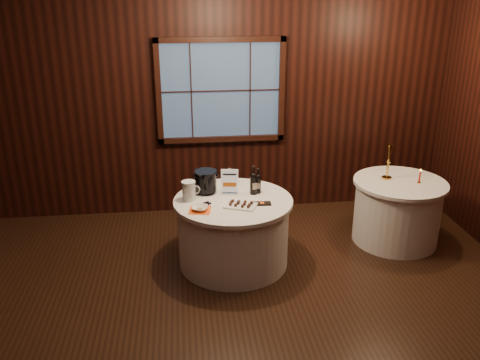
{
  "coord_description": "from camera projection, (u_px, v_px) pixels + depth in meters",
  "views": [
    {
      "loc": [
        -0.51,
        -3.96,
        2.93
      ],
      "look_at": [
        0.06,
        0.9,
        1.03
      ],
      "focal_mm": 38.0,
      "sensor_mm": 36.0,
      "label": 1
    }
  ],
  "objects": [
    {
      "name": "back_wall",
      "position": [
        221.0,
        99.0,
        6.52
      ],
      "size": [
        6.0,
        0.1,
        3.0
      ],
      "color": "black",
      "rests_on": "ground"
    },
    {
      "name": "side_table",
      "position": [
        397.0,
        211.0,
        6.06
      ],
      "size": [
        1.08,
        1.08,
        0.77
      ],
      "color": "white",
      "rests_on": "ground"
    },
    {
      "name": "main_table",
      "position": [
        233.0,
        231.0,
        5.57
      ],
      "size": [
        1.28,
        1.28,
        0.77
      ],
      "color": "white",
      "rests_on": "ground"
    },
    {
      "name": "ground",
      "position": [
        245.0,
        316.0,
        4.78
      ],
      "size": [
        6.0,
        6.0,
        0.0
      ],
      "primitive_type": "plane",
      "color": "black",
      "rests_on": "ground"
    },
    {
      "name": "port_bottle_left",
      "position": [
        253.0,
        182.0,
        5.52
      ],
      "size": [
        0.08,
        0.09,
        0.33
      ],
      "rotation": [
        0.0,
        0.0,
        0.3
      ],
      "color": "black",
      "rests_on": "main_table"
    },
    {
      "name": "cracker_bowl",
      "position": [
        200.0,
        208.0,
        5.16
      ],
      "size": [
        0.2,
        0.2,
        0.04
      ],
      "primitive_type": "imported",
      "rotation": [
        0.0,
        0.0,
        -0.26
      ],
      "color": "white",
      "rests_on": "orange_napkin"
    },
    {
      "name": "chocolate_plate",
      "position": [
        241.0,
        205.0,
        5.25
      ],
      "size": [
        0.38,
        0.32,
        0.05
      ],
      "rotation": [
        0.0,
        0.0,
        -0.41
      ],
      "color": "white",
      "rests_on": "main_table"
    },
    {
      "name": "brass_candlestick",
      "position": [
        388.0,
        167.0,
        5.95
      ],
      "size": [
        0.12,
        0.12,
        0.42
      ],
      "color": "gold",
      "rests_on": "side_table"
    },
    {
      "name": "ice_bucket",
      "position": [
        206.0,
        181.0,
        5.55
      ],
      "size": [
        0.25,
        0.25,
        0.26
      ],
      "color": "black",
      "rests_on": "main_table"
    },
    {
      "name": "sign_stand",
      "position": [
        230.0,
        185.0,
        5.53
      ],
      "size": [
        0.19,
        0.11,
        0.3
      ],
      "rotation": [
        0.0,
        0.0,
        -0.15
      ],
      "color": "#BBBAC2",
      "rests_on": "main_table"
    },
    {
      "name": "port_bottle_right",
      "position": [
        258.0,
        182.0,
        5.57
      ],
      "size": [
        0.07,
        0.07,
        0.28
      ],
      "rotation": [
        0.0,
        0.0,
        -0.22
      ],
      "color": "black",
      "rests_on": "main_table"
    },
    {
      "name": "glass_pitcher",
      "position": [
        189.0,
        191.0,
        5.38
      ],
      "size": [
        0.2,
        0.15,
        0.21
      ],
      "rotation": [
        0.0,
        0.0,
        0.07
      ],
      "color": "silver",
      "rests_on": "main_table"
    },
    {
      "name": "orange_napkin",
      "position": [
        200.0,
        210.0,
        5.17
      ],
      "size": [
        0.25,
        0.25,
        0.0
      ],
      "primitive_type": "cube",
      "rotation": [
        0.0,
        0.0,
        -0.15
      ],
      "color": "#F45614",
      "rests_on": "main_table"
    },
    {
      "name": "red_candle",
      "position": [
        420.0,
        178.0,
        5.85
      ],
      "size": [
        0.05,
        0.05,
        0.17
      ],
      "color": "gold",
      "rests_on": "side_table"
    },
    {
      "name": "chocolate_box",
      "position": [
        262.0,
        204.0,
        5.31
      ],
      "size": [
        0.19,
        0.1,
        0.02
      ],
      "primitive_type": "cube",
      "rotation": [
        0.0,
        0.0,
        -0.06
      ],
      "color": "black",
      "rests_on": "main_table"
    },
    {
      "name": "grape_bunch",
      "position": [
        207.0,
        204.0,
        5.27
      ],
      "size": [
        0.16,
        0.09,
        0.04
      ],
      "rotation": [
        0.0,
        0.0,
        0.37
      ],
      "color": "black",
      "rests_on": "main_table"
    }
  ]
}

